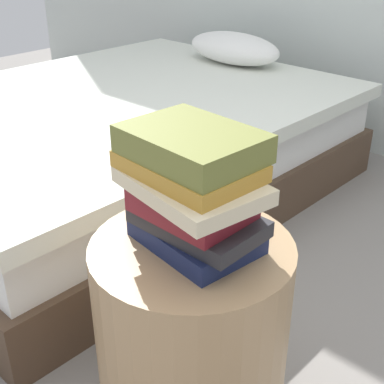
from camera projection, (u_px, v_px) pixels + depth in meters
The scene contains 8 objects.
bed at pixel (123, 142), 2.45m from camera, with size 1.58×2.04×0.62m.
side_table at pixel (192, 339), 1.26m from camera, with size 0.45×0.45×0.53m, color tan.
book_navy at pixel (197, 235), 1.13m from camera, with size 0.25×0.19×0.05m, color #19234C.
book_charcoal at pixel (198, 221), 1.11m from camera, with size 0.27×0.17×0.03m, color #28282D.
book_maroon at pixel (189, 202), 1.09m from camera, with size 0.23×0.17×0.06m, color maroon.
book_cream at pixel (191, 185), 1.06m from camera, with size 0.29×0.20×0.03m, color beige.
book_ochre at pixel (189, 166), 1.06m from camera, with size 0.28×0.19×0.03m, color #B7842D.
book_olive at pixel (192, 144), 1.04m from camera, with size 0.27×0.20×0.06m, color olive.
Camera 1 is at (0.64, -0.70, 1.16)m, focal length 49.48 mm.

